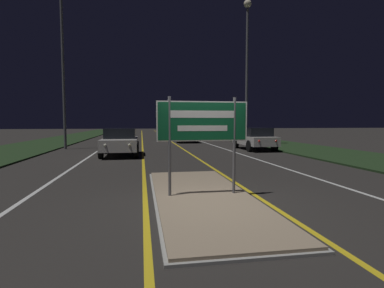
{
  "coord_description": "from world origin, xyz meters",
  "views": [
    {
      "loc": [
        -1.44,
        -6.46,
        1.84
      ],
      "look_at": [
        0.0,
        2.03,
        1.21
      ],
      "focal_mm": 28.0,
      "sensor_mm": 36.0,
      "label": 1
    }
  ],
  "objects_px": {
    "streetlight_left_near": "(62,34)",
    "streetlight_right_near": "(247,50)",
    "car_receding_2": "(197,130)",
    "car_receding_0": "(255,138)",
    "car_receding_1": "(185,134)",
    "car_approaching_0": "(120,141)",
    "highway_sign": "(203,126)",
    "car_receding_3": "(182,128)"
  },
  "relations": [
    {
      "from": "streetlight_left_near",
      "to": "streetlight_right_near",
      "type": "relative_size",
      "value": 1.01
    },
    {
      "from": "car_receding_2",
      "to": "car_receding_0",
      "type": "bearing_deg",
      "value": -89.52
    },
    {
      "from": "car_receding_1",
      "to": "car_approaching_0",
      "type": "bearing_deg",
      "value": -115.82
    },
    {
      "from": "highway_sign",
      "to": "streetlight_left_near",
      "type": "distance_m",
      "value": 17.04
    },
    {
      "from": "car_receding_3",
      "to": "car_approaching_0",
      "type": "distance_m",
      "value": 36.9
    },
    {
      "from": "car_approaching_0",
      "to": "streetlight_right_near",
      "type": "bearing_deg",
      "value": 30.03
    },
    {
      "from": "highway_sign",
      "to": "car_receding_3",
      "type": "xyz_separation_m",
      "value": [
        5.68,
        45.86,
        -0.98
      ]
    },
    {
      "from": "streetlight_right_near",
      "to": "streetlight_left_near",
      "type": "bearing_deg",
      "value": -177.23
    },
    {
      "from": "car_receding_0",
      "to": "highway_sign",
      "type": "bearing_deg",
      "value": -116.66
    },
    {
      "from": "car_approaching_0",
      "to": "car_receding_3",
      "type": "bearing_deg",
      "value": 77.05
    },
    {
      "from": "streetlight_left_near",
      "to": "car_receding_3",
      "type": "relative_size",
      "value": 2.72
    },
    {
      "from": "car_receding_2",
      "to": "car_approaching_0",
      "type": "xyz_separation_m",
      "value": [
        -8.42,
        -22.13,
        0.02
      ]
    },
    {
      "from": "streetlight_right_near",
      "to": "car_receding_3",
      "type": "distance_m",
      "value": 31.37
    },
    {
      "from": "streetlight_right_near",
      "to": "car_receding_3",
      "type": "relative_size",
      "value": 2.68
    },
    {
      "from": "highway_sign",
      "to": "streetlight_right_near",
      "type": "distance_m",
      "value": 17.45
    },
    {
      "from": "streetlight_right_near",
      "to": "car_receding_0",
      "type": "distance_m",
      "value": 7.29
    },
    {
      "from": "car_receding_1",
      "to": "streetlight_left_near",
      "type": "bearing_deg",
      "value": -146.73
    },
    {
      "from": "car_receding_0",
      "to": "car_receding_3",
      "type": "bearing_deg",
      "value": 90.55
    },
    {
      "from": "streetlight_right_near",
      "to": "car_receding_0",
      "type": "bearing_deg",
      "value": -99.9
    },
    {
      "from": "car_receding_0",
      "to": "car_receding_3",
      "type": "relative_size",
      "value": 1.08
    },
    {
      "from": "highway_sign",
      "to": "car_receding_1",
      "type": "xyz_separation_m",
      "value": [
        2.56,
        20.55,
        -0.99
      ]
    },
    {
      "from": "streetlight_right_near",
      "to": "car_receding_3",
      "type": "xyz_separation_m",
      "value": [
        -0.89,
        30.67,
        -6.52
      ]
    },
    {
      "from": "car_receding_0",
      "to": "car_approaching_0",
      "type": "relative_size",
      "value": 1.09
    },
    {
      "from": "streetlight_right_near",
      "to": "car_receding_1",
      "type": "height_order",
      "value": "streetlight_right_near"
    },
    {
      "from": "streetlight_right_near",
      "to": "car_receding_2",
      "type": "relative_size",
      "value": 2.67
    },
    {
      "from": "car_receding_3",
      "to": "car_approaching_0",
      "type": "xyz_separation_m",
      "value": [
        -8.27,
        -35.97,
        0.02
      ]
    },
    {
      "from": "car_receding_1",
      "to": "car_receding_2",
      "type": "relative_size",
      "value": 1.13
    },
    {
      "from": "highway_sign",
      "to": "car_receding_2",
      "type": "height_order",
      "value": "highway_sign"
    },
    {
      "from": "streetlight_left_near",
      "to": "car_receding_2",
      "type": "xyz_separation_m",
      "value": [
        12.41,
        17.47,
        -6.93
      ]
    },
    {
      "from": "streetlight_left_near",
      "to": "car_receding_0",
      "type": "distance_m",
      "value": 14.59
    },
    {
      "from": "car_receding_3",
      "to": "car_approaching_0",
      "type": "height_order",
      "value": "car_approaching_0"
    },
    {
      "from": "car_receding_0",
      "to": "car_receding_1",
      "type": "distance_m",
      "value": 9.25
    },
    {
      "from": "car_receding_0",
      "to": "car_receding_2",
      "type": "height_order",
      "value": "car_receding_2"
    },
    {
      "from": "car_receding_0",
      "to": "car_receding_3",
      "type": "distance_m",
      "value": 33.9
    },
    {
      "from": "car_receding_2",
      "to": "car_approaching_0",
      "type": "bearing_deg",
      "value": -110.84
    },
    {
      "from": "car_receding_0",
      "to": "car_receding_1",
      "type": "bearing_deg",
      "value": 111.83
    },
    {
      "from": "streetlight_right_near",
      "to": "car_approaching_0",
      "type": "relative_size",
      "value": 2.71
    },
    {
      "from": "streetlight_right_near",
      "to": "car_receding_2",
      "type": "height_order",
      "value": "streetlight_right_near"
    },
    {
      "from": "highway_sign",
      "to": "car_receding_1",
      "type": "distance_m",
      "value": 20.73
    },
    {
      "from": "car_receding_2",
      "to": "car_receding_3",
      "type": "bearing_deg",
      "value": 90.64
    },
    {
      "from": "car_receding_0",
      "to": "streetlight_left_near",
      "type": "bearing_deg",
      "value": 168.34
    },
    {
      "from": "streetlight_left_near",
      "to": "car_approaching_0",
      "type": "relative_size",
      "value": 2.75
    }
  ]
}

